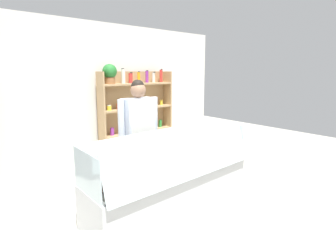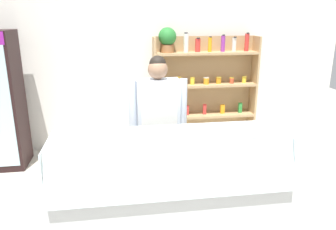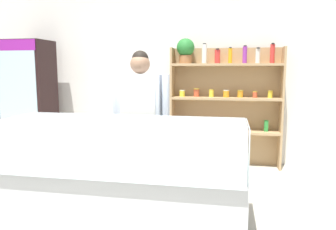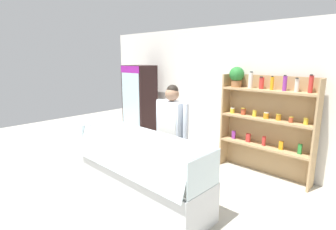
# 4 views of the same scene
# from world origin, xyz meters

# --- Properties ---
(ground_plane) EXTENTS (12.00, 12.00, 0.00)m
(ground_plane) POSITION_xyz_m (0.00, 0.00, 0.00)
(ground_plane) COLOR #B7B2A3
(back_wall) EXTENTS (6.80, 0.10, 2.70)m
(back_wall) POSITION_xyz_m (0.00, 2.31, 1.35)
(back_wall) COLOR white
(back_wall) RESTS_ON ground
(drinks_fridge) EXTENTS (0.71, 0.56, 1.90)m
(drinks_fridge) POSITION_xyz_m (-1.98, 1.72, 0.95)
(drinks_fridge) COLOR black
(drinks_fridge) RESTS_ON ground
(shelving_unit) EXTENTS (1.64, 0.29, 1.91)m
(shelving_unit) POSITION_xyz_m (1.00, 2.05, 1.08)
(shelving_unit) COLOR tan
(shelving_unit) RESTS_ON ground
(deli_display_case) EXTENTS (2.25, 0.72, 1.01)m
(deli_display_case) POSITION_xyz_m (0.18, -0.07, 0.31)
(deli_display_case) COLOR silver
(deli_display_case) RESTS_ON ground
(shop_clerk) EXTENTS (0.66, 0.25, 1.66)m
(shop_clerk) POSITION_xyz_m (0.16, 0.60, 0.99)
(shop_clerk) COLOR #383D51
(shop_clerk) RESTS_ON ground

